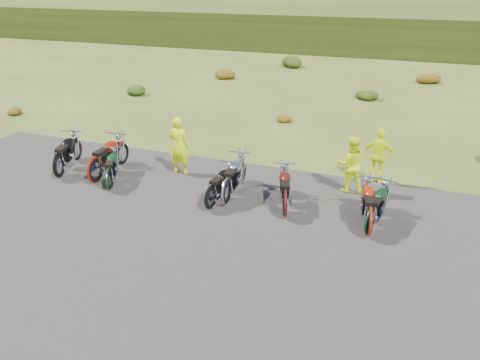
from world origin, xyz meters
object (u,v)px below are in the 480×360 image
at_px(motorcycle_7, 368,234).
at_px(motorcycle_3, 226,204).
at_px(person_middle, 179,146).
at_px(motorcycle_0, 61,178).

bearing_deg(motorcycle_7, motorcycle_3, 95.68).
distance_m(motorcycle_7, person_middle, 6.41).
bearing_deg(motorcycle_7, person_middle, 83.32).
bearing_deg(motorcycle_0, motorcycle_7, -108.17).
bearing_deg(motorcycle_3, motorcycle_0, 87.58).
relative_size(motorcycle_7, person_middle, 1.08).
height_order(motorcycle_3, person_middle, person_middle).
distance_m(motorcycle_0, motorcycle_3, 5.58).
xyz_separation_m(motorcycle_0, motorcycle_7, (9.46, -0.17, 0.00)).
relative_size(motorcycle_3, person_middle, 1.17).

